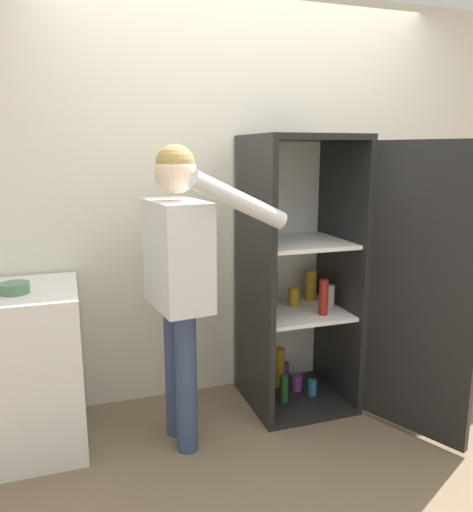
{
  "coord_description": "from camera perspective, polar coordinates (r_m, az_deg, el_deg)",
  "views": [
    {
      "loc": [
        -1.08,
        -2.09,
        1.58
      ],
      "look_at": [
        -0.16,
        0.62,
        0.98
      ],
      "focal_mm": 35.0,
      "sensor_mm": 36.0,
      "label": 1
    }
  ],
  "objects": [
    {
      "name": "counter",
      "position": [
        2.96,
        -24.61,
        -11.92
      ],
      "size": [
        0.75,
        0.63,
        0.88
      ],
      "color": "white",
      "rests_on": "ground_plane"
    },
    {
      "name": "refrigerator",
      "position": [
        3.09,
        9.35,
        -2.56
      ],
      "size": [
        0.91,
        1.19,
        1.68
      ],
      "color": "black",
      "rests_on": "ground_plane"
    },
    {
      "name": "ground_plane",
      "position": [
        2.84,
        7.7,
        -22.14
      ],
      "size": [
        12.0,
        12.0,
        0.0
      ],
      "primitive_type": "plane",
      "color": "#7A664C"
    },
    {
      "name": "person",
      "position": [
        2.6,
        -6.56,
        -0.71
      ],
      "size": [
        0.68,
        0.58,
        1.62
      ],
      "color": "#384770",
      "rests_on": "ground_plane"
    },
    {
      "name": "bowl",
      "position": [
        2.74,
        -24.02,
        -3.37
      ],
      "size": [
        0.14,
        0.14,
        0.05
      ],
      "color": "#517F5B",
      "rests_on": "counter"
    },
    {
      "name": "wall_back",
      "position": [
        3.27,
        0.69,
        6.48
      ],
      "size": [
        7.0,
        0.06,
        2.55
      ],
      "color": "silver",
      "rests_on": "ground_plane"
    }
  ]
}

